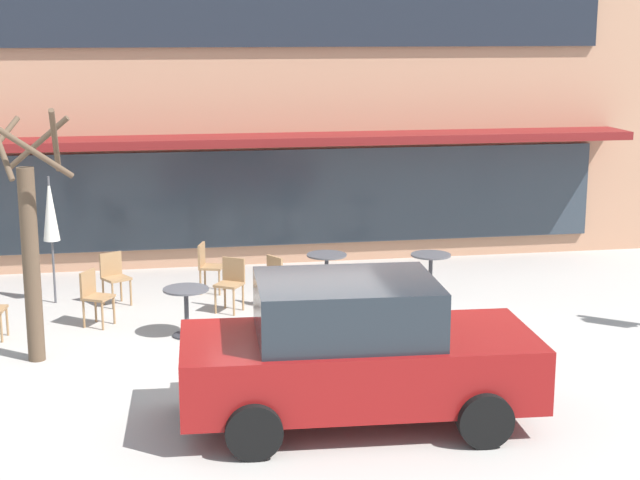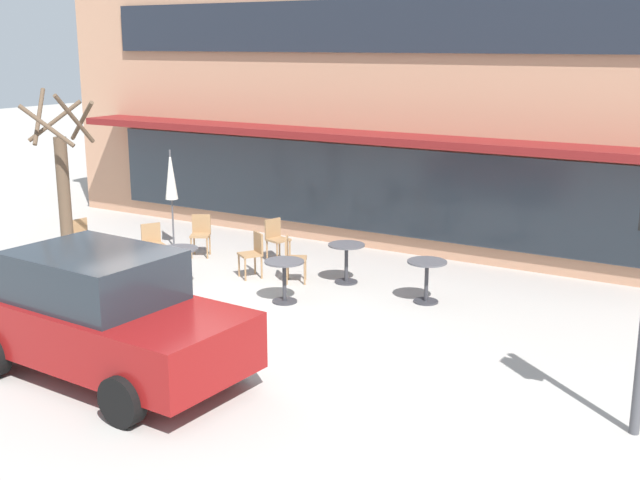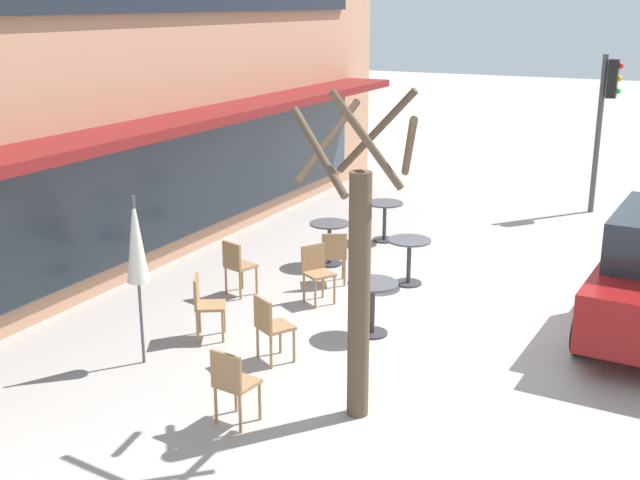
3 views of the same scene
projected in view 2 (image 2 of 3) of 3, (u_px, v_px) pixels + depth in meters
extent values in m
plane|color=#ADA8A0|center=(189.00, 325.00, 13.06)|extent=(80.00, 80.00, 0.00)
cube|color=tan|center=(439.00, 88.00, 20.55)|extent=(17.45, 8.00, 6.70)
cube|color=maroon|center=(353.00, 136.00, 16.96)|extent=(14.83, 1.10, 0.16)
cube|color=#1E232D|center=(365.00, 26.00, 16.83)|extent=(13.96, 0.10, 1.10)
cube|color=#2D3842|center=(363.00, 189.00, 17.66)|extent=(13.96, 0.10, 1.90)
cylinder|color=#333338|center=(285.00, 301.00, 14.22)|extent=(0.44, 0.44, 0.03)
cylinder|color=#333338|center=(284.00, 282.00, 14.13)|extent=(0.07, 0.07, 0.70)
cylinder|color=#4C4C51|center=(284.00, 262.00, 14.05)|extent=(0.70, 0.70, 0.03)
cylinder|color=#333338|center=(181.00, 286.00, 15.09)|extent=(0.44, 0.44, 0.03)
cylinder|color=#333338|center=(180.00, 268.00, 15.00)|extent=(0.07, 0.07, 0.70)
cylinder|color=#4C4C51|center=(179.00, 249.00, 14.92)|extent=(0.70, 0.70, 0.03)
cylinder|color=#333338|center=(426.00, 301.00, 14.21)|extent=(0.44, 0.44, 0.03)
cylinder|color=#333338|center=(426.00, 282.00, 14.13)|extent=(0.07, 0.07, 0.70)
cylinder|color=#4C4C51|center=(427.00, 262.00, 14.04)|extent=(0.70, 0.70, 0.03)
cylinder|color=#333338|center=(346.00, 282.00, 15.38)|extent=(0.44, 0.44, 0.03)
cylinder|color=#333338|center=(346.00, 263.00, 15.29)|extent=(0.07, 0.07, 0.70)
cylinder|color=#4C4C51|center=(346.00, 245.00, 15.20)|extent=(0.70, 0.70, 0.03)
cylinder|color=#4C4C51|center=(172.00, 199.00, 17.80)|extent=(0.04, 0.04, 2.20)
cone|color=silver|center=(171.00, 175.00, 17.66)|extent=(0.28, 0.28, 1.10)
cylinder|color=#9E754C|center=(305.00, 269.00, 15.52)|extent=(0.04, 0.04, 0.45)
cylinder|color=#9E754C|center=(305.00, 273.00, 15.19)|extent=(0.04, 0.04, 0.45)
cylinder|color=#9E754C|center=(288.00, 268.00, 15.52)|extent=(0.04, 0.04, 0.45)
cylinder|color=#9E754C|center=(287.00, 273.00, 15.19)|extent=(0.04, 0.04, 0.45)
cube|color=#9E754C|center=(296.00, 259.00, 15.30)|extent=(0.55, 0.55, 0.04)
cube|color=#9E754C|center=(287.00, 247.00, 15.25)|extent=(0.23, 0.37, 0.40)
cylinder|color=#9E754C|center=(165.00, 258.00, 16.30)|extent=(0.04, 0.04, 0.45)
cylinder|color=#9E754C|center=(149.00, 260.00, 16.14)|extent=(0.04, 0.04, 0.45)
cylinder|color=#9E754C|center=(160.00, 254.00, 16.59)|extent=(0.04, 0.04, 0.45)
cylinder|color=#9E754C|center=(144.00, 256.00, 16.43)|extent=(0.04, 0.04, 0.45)
cube|color=#9E754C|center=(154.00, 245.00, 16.31)|extent=(0.55, 0.55, 0.04)
cube|color=#9E754C|center=(151.00, 233.00, 16.41)|extent=(0.23, 0.37, 0.40)
cylinder|color=#9E754C|center=(290.00, 251.00, 16.80)|extent=(0.04, 0.04, 0.45)
cylinder|color=#9E754C|center=(277.00, 254.00, 16.58)|extent=(0.04, 0.04, 0.45)
cylinder|color=#9E754C|center=(280.00, 248.00, 17.05)|extent=(0.04, 0.04, 0.45)
cylinder|color=#9E754C|center=(267.00, 251.00, 16.83)|extent=(0.04, 0.04, 0.45)
cube|color=#9E754C|center=(278.00, 240.00, 16.76)|extent=(0.50, 0.50, 0.04)
cube|color=#9E754C|center=(273.00, 228.00, 16.83)|extent=(0.15, 0.39, 0.40)
cylinder|color=#9E754C|center=(207.00, 248.00, 17.03)|extent=(0.04, 0.04, 0.45)
cylinder|color=#9E754C|center=(191.00, 248.00, 17.04)|extent=(0.04, 0.04, 0.45)
cylinder|color=#9E754C|center=(210.00, 244.00, 17.36)|extent=(0.04, 0.04, 0.45)
cylinder|color=#9E754C|center=(194.00, 244.00, 17.37)|extent=(0.04, 0.04, 0.45)
cube|color=#9E754C|center=(200.00, 235.00, 17.14)|extent=(0.55, 0.55, 0.04)
cube|color=#9E754C|center=(201.00, 223.00, 17.26)|extent=(0.37, 0.23, 0.40)
cylinder|color=#9E754C|center=(245.00, 270.00, 15.44)|extent=(0.04, 0.04, 0.45)
cylinder|color=#9E754C|center=(239.00, 265.00, 15.73)|extent=(0.04, 0.04, 0.45)
cylinder|color=#9E754C|center=(262.00, 268.00, 15.58)|extent=(0.04, 0.04, 0.45)
cylinder|color=#9E754C|center=(255.00, 263.00, 15.88)|extent=(0.04, 0.04, 0.45)
cube|color=#9E754C|center=(250.00, 254.00, 15.60)|extent=(0.55, 0.55, 0.04)
cube|color=#9E754C|center=(258.00, 242.00, 15.62)|extent=(0.36, 0.25, 0.40)
cylinder|color=#9E754C|center=(97.00, 251.00, 16.84)|extent=(0.04, 0.04, 0.45)
cylinder|color=#9E754C|center=(84.00, 254.00, 16.58)|extent=(0.04, 0.04, 0.45)
cylinder|color=#9E754C|center=(88.00, 248.00, 17.05)|extent=(0.04, 0.04, 0.45)
cylinder|color=#9E754C|center=(74.00, 251.00, 16.79)|extent=(0.04, 0.04, 0.45)
cube|color=#9E754C|center=(85.00, 240.00, 16.76)|extent=(0.45, 0.45, 0.04)
cube|color=#9E754C|center=(79.00, 228.00, 16.81)|extent=(0.09, 0.40, 0.40)
cube|color=maroon|center=(105.00, 328.00, 10.91)|extent=(4.29, 2.01, 0.76)
cube|color=#232B33|center=(94.00, 276.00, 10.82)|extent=(2.18, 1.71, 0.68)
cylinder|color=black|center=(222.00, 354.00, 11.01)|extent=(0.65, 0.25, 0.64)
cylinder|color=black|center=(122.00, 401.00, 9.57)|extent=(0.65, 0.25, 0.64)
cylinder|color=black|center=(95.00, 318.00, 12.44)|extent=(0.65, 0.25, 0.64)
cylinder|color=brown|center=(65.00, 210.00, 15.24)|extent=(0.24, 0.24, 2.77)
cylinder|color=brown|center=(74.00, 119.00, 14.62)|extent=(0.10, 0.90, 0.96)
cylinder|color=brown|center=(82.00, 121.00, 15.14)|extent=(0.96, 0.36, 0.80)
cylinder|color=brown|center=(55.00, 121.00, 15.29)|extent=(0.64, 0.92, 0.78)
cylinder|color=brown|center=(39.00, 116.00, 14.82)|extent=(0.47, 0.69, 1.01)
cylinder|color=brown|center=(47.00, 126.00, 14.38)|extent=(0.96, 0.49, 0.77)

